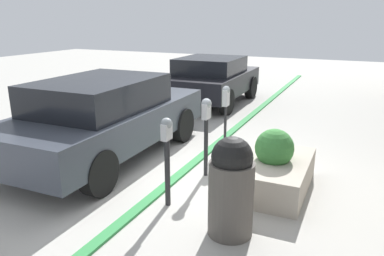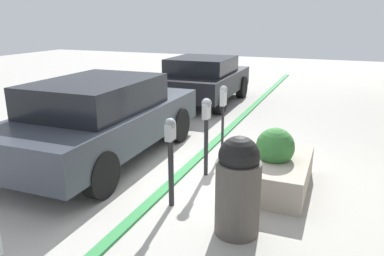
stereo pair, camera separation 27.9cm
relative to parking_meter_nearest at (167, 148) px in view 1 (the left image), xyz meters
The scene contains 9 objects.
ground_plane 1.46m from the parking_meter_nearest, 11.12° to the left, with size 40.00×40.00×0.00m, color #ADAAA3.
curb_strip 1.47m from the parking_meter_nearest, 14.90° to the left, with size 24.50×0.16×0.04m.
parking_meter_nearest is the anchor object (origin of this frame).
parking_meter_second 1.21m from the parking_meter_nearest, ahead, with size 0.20×0.17×1.34m.
parking_meter_middle 2.36m from the parking_meter_nearest, ahead, with size 0.18×0.15×1.36m.
planter_box 1.79m from the parking_meter_nearest, 46.91° to the right, with size 1.68×1.06×0.97m.
parked_car_middle 2.33m from the parking_meter_nearest, 58.35° to the left, with size 4.62×2.03×1.54m.
parked_car_rear 6.76m from the parking_meter_nearest, 16.46° to the left, with size 3.94×2.07×1.43m.
trash_bin 1.13m from the parking_meter_nearest, 107.51° to the right, with size 0.56×0.56×1.27m.
Camera 1 is at (-5.44, -2.57, 2.60)m, focal length 35.00 mm.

